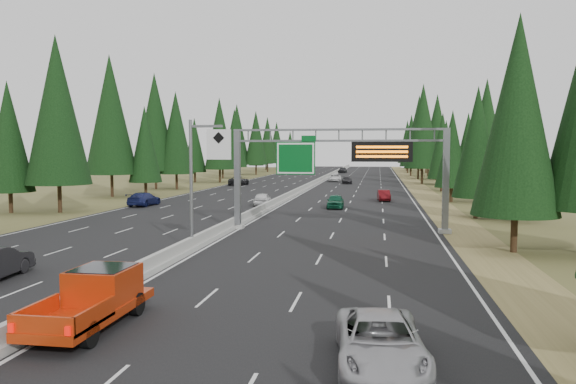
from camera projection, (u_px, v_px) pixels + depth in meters
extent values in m
cube|color=black|center=(306.00, 190.00, 88.61)|extent=(32.00, 260.00, 0.08)
cube|color=olive|center=(421.00, 191.00, 85.78)|extent=(3.60, 260.00, 0.06)
cube|color=brown|center=(198.00, 189.00, 91.43)|extent=(3.60, 260.00, 0.06)
cube|color=#969590|center=(306.00, 189.00, 88.59)|extent=(0.70, 260.00, 0.30)
cube|color=#969590|center=(306.00, 186.00, 88.56)|extent=(0.30, 260.00, 0.60)
cube|color=slate|center=(237.00, 179.00, 43.96)|extent=(0.45, 0.45, 7.80)
cube|color=#969590|center=(238.00, 227.00, 44.23)|extent=(0.90, 0.90, 0.30)
cube|color=slate|center=(446.00, 181.00, 41.44)|extent=(0.45, 0.45, 7.80)
cube|color=#969590|center=(445.00, 231.00, 41.72)|extent=(0.90, 0.90, 0.30)
cube|color=slate|center=(339.00, 130.00, 42.42)|extent=(15.85, 0.35, 0.16)
cube|color=slate|center=(339.00, 141.00, 42.48)|extent=(15.85, 0.35, 0.16)
cube|color=#054C19|center=(296.00, 158.00, 42.85)|extent=(3.00, 0.10, 2.50)
cube|color=silver|center=(296.00, 158.00, 42.79)|extent=(2.85, 0.02, 2.35)
cube|color=#054C19|center=(309.00, 139.00, 42.58)|extent=(1.10, 0.10, 0.45)
cube|color=black|center=(382.00, 152.00, 41.73)|extent=(4.50, 0.40, 1.50)
cube|color=orange|center=(382.00, 147.00, 41.49)|extent=(3.80, 0.02, 0.18)
cube|color=orange|center=(382.00, 152.00, 41.52)|extent=(3.80, 0.02, 0.18)
cube|color=orange|center=(382.00, 156.00, 41.54)|extent=(3.80, 0.02, 0.18)
cylinder|color=slate|center=(191.00, 186.00, 34.16)|extent=(0.20, 0.20, 8.00)
cube|color=#969590|center=(192.00, 249.00, 34.45)|extent=(0.50, 0.50, 0.20)
cube|color=slate|center=(206.00, 126.00, 33.73)|extent=(2.00, 0.15, 0.15)
cube|color=silver|center=(219.00, 144.00, 33.57)|extent=(1.50, 0.06, 1.80)
cylinder|color=black|center=(514.00, 234.00, 33.99)|extent=(0.40, 0.40, 2.30)
cone|color=black|center=(518.00, 115.00, 33.46)|extent=(5.17, 5.17, 12.07)
cylinder|color=black|center=(476.00, 208.00, 51.44)|extent=(0.40, 0.40, 1.93)
cone|color=black|center=(477.00, 142.00, 51.00)|extent=(4.35, 4.35, 10.15)
cylinder|color=black|center=(514.00, 210.00, 49.13)|extent=(0.40, 0.40, 2.01)
cone|color=black|center=(516.00, 138.00, 48.67)|extent=(4.53, 4.53, 10.57)
cylinder|color=black|center=(451.00, 195.00, 67.91)|extent=(0.40, 0.40, 1.78)
cone|color=black|center=(452.00, 149.00, 67.50)|extent=(4.00, 4.00, 9.32)
cylinder|color=black|center=(484.00, 193.00, 66.83)|extent=(0.40, 0.40, 2.35)
cone|color=black|center=(486.00, 131.00, 66.29)|extent=(5.29, 5.29, 12.35)
cylinder|color=black|center=(441.00, 185.00, 85.84)|extent=(0.40, 0.40, 1.92)
cone|color=black|center=(442.00, 146.00, 85.40)|extent=(4.33, 4.33, 10.09)
cylinder|color=black|center=(467.00, 185.00, 85.25)|extent=(0.40, 0.40, 1.92)
cone|color=black|center=(468.00, 146.00, 84.81)|extent=(4.31, 4.31, 10.06)
cylinder|color=black|center=(422.00, 176.00, 103.70)|extent=(0.40, 0.40, 2.96)
cone|color=black|center=(423.00, 126.00, 103.02)|extent=(6.65, 6.65, 15.52)
cylinder|color=black|center=(445.00, 180.00, 100.51)|extent=(0.40, 0.40, 1.87)
cone|color=black|center=(446.00, 147.00, 100.08)|extent=(4.21, 4.21, 9.82)
cylinder|color=black|center=(418.00, 172.00, 122.10)|extent=(0.40, 0.40, 2.91)
cone|color=black|center=(419.00, 131.00, 121.43)|extent=(6.55, 6.55, 15.28)
cylinder|color=black|center=(436.00, 173.00, 119.74)|extent=(0.40, 0.40, 2.91)
cone|color=black|center=(437.00, 130.00, 119.07)|extent=(6.55, 6.55, 15.29)
cylinder|color=black|center=(411.00, 171.00, 136.54)|extent=(0.40, 0.40, 2.39)
cone|color=black|center=(411.00, 140.00, 135.99)|extent=(5.39, 5.39, 12.57)
cylinder|color=black|center=(428.00, 172.00, 136.27)|extent=(0.40, 0.40, 2.28)
cone|color=black|center=(428.00, 142.00, 135.75)|extent=(5.12, 5.12, 11.95)
cylinder|color=black|center=(408.00, 170.00, 154.22)|extent=(0.40, 0.40, 1.94)
cone|color=black|center=(408.00, 148.00, 153.77)|extent=(4.37, 4.37, 10.20)
cylinder|color=black|center=(426.00, 168.00, 154.69)|extent=(0.40, 0.40, 2.71)
cone|color=black|center=(427.00, 137.00, 154.07)|extent=(6.10, 6.10, 14.23)
cylinder|color=black|center=(407.00, 167.00, 171.35)|extent=(0.40, 0.40, 2.47)
cone|color=black|center=(407.00, 142.00, 170.78)|extent=(5.56, 5.56, 12.98)
cylinder|color=black|center=(420.00, 167.00, 171.06)|extent=(0.40, 0.40, 2.68)
cone|color=black|center=(421.00, 139.00, 170.44)|extent=(6.04, 6.04, 14.08)
cylinder|color=black|center=(406.00, 166.00, 190.85)|extent=(0.40, 0.40, 2.11)
cone|color=black|center=(406.00, 146.00, 190.37)|extent=(4.74, 4.74, 11.07)
cylinder|color=black|center=(415.00, 166.00, 191.39)|extent=(0.40, 0.40, 1.97)
cone|color=black|center=(415.00, 148.00, 190.94)|extent=(4.42, 4.42, 10.32)
cylinder|color=black|center=(60.00, 198.00, 56.34)|extent=(0.40, 0.40, 2.83)
cone|color=black|center=(57.00, 110.00, 55.68)|extent=(6.37, 6.37, 14.87)
cylinder|color=black|center=(11.00, 202.00, 55.97)|extent=(0.40, 0.40, 2.10)
cone|color=black|center=(8.00, 136.00, 55.49)|extent=(4.73, 4.73, 11.04)
cylinder|color=black|center=(146.00, 189.00, 75.83)|extent=(0.40, 0.40, 1.96)
cone|color=black|center=(145.00, 144.00, 75.38)|extent=(4.40, 4.40, 10.27)
cylinder|color=black|center=(112.00, 186.00, 75.45)|extent=(0.40, 0.40, 3.04)
cone|color=black|center=(110.00, 115.00, 74.75)|extent=(6.84, 6.84, 15.95)
cylinder|color=black|center=(177.00, 182.00, 89.96)|extent=(0.40, 0.40, 2.51)
cone|color=black|center=(176.00, 133.00, 89.38)|extent=(5.64, 5.64, 13.15)
cylinder|color=black|center=(156.00, 180.00, 90.44)|extent=(0.40, 0.40, 2.98)
cone|color=black|center=(155.00, 122.00, 89.75)|extent=(6.70, 6.70, 15.64)
cylinder|color=black|center=(220.00, 176.00, 108.54)|extent=(0.40, 0.40, 2.63)
cone|color=black|center=(220.00, 133.00, 107.94)|extent=(5.91, 5.91, 13.78)
cylinder|color=black|center=(195.00, 177.00, 110.07)|extent=(0.40, 0.40, 2.02)
cone|color=black|center=(195.00, 145.00, 109.61)|extent=(4.54, 4.54, 10.59)
cylinder|color=black|center=(235.00, 172.00, 127.27)|extent=(0.40, 0.40, 2.51)
cone|color=black|center=(235.00, 138.00, 126.69)|extent=(5.64, 5.64, 13.16)
cylinder|color=black|center=(223.00, 174.00, 125.85)|extent=(0.40, 0.40, 2.02)
cone|color=black|center=(223.00, 146.00, 125.39)|extent=(4.54, 4.54, 10.60)
cylinder|color=black|center=(256.00, 170.00, 143.66)|extent=(0.40, 0.40, 2.62)
cone|color=black|center=(256.00, 138.00, 143.06)|extent=(5.90, 5.90, 13.77)
cylinder|color=black|center=(237.00, 169.00, 144.55)|extent=(0.40, 0.40, 2.91)
cone|color=black|center=(237.00, 134.00, 143.88)|extent=(6.55, 6.55, 15.29)
cylinder|color=black|center=(268.00, 168.00, 162.64)|extent=(0.40, 0.40, 2.55)
cone|color=black|center=(267.00, 140.00, 162.06)|extent=(5.74, 5.74, 13.38)
cylinder|color=black|center=(256.00, 169.00, 162.87)|extent=(0.40, 0.40, 1.89)
cone|color=black|center=(256.00, 148.00, 162.43)|extent=(4.26, 4.26, 9.94)
cylinder|color=black|center=(277.00, 166.00, 178.31)|extent=(0.40, 0.40, 2.45)
cone|color=black|center=(277.00, 142.00, 177.75)|extent=(5.52, 5.52, 12.89)
cylinder|color=black|center=(266.00, 167.00, 180.58)|extent=(0.40, 0.40, 1.98)
cone|color=black|center=(266.00, 148.00, 180.13)|extent=(4.45, 4.45, 10.39)
cylinder|color=black|center=(290.00, 165.00, 196.79)|extent=(0.40, 0.40, 2.09)
cone|color=black|center=(290.00, 147.00, 196.31)|extent=(4.69, 4.69, 10.95)
cylinder|color=black|center=(279.00, 166.00, 196.00)|extent=(0.40, 0.40, 2.01)
cone|color=black|center=(279.00, 148.00, 195.54)|extent=(4.52, 4.52, 10.54)
imported|color=#A5A4A9|center=(380.00, 342.00, 15.86)|extent=(2.89, 5.47, 1.47)
cylinder|color=black|center=(35.00, 331.00, 17.73)|extent=(0.32, 0.85, 0.85)
cylinder|color=black|center=(89.00, 334.00, 17.44)|extent=(0.32, 0.85, 0.85)
cylinder|color=black|center=(91.00, 302.00, 21.19)|extent=(0.32, 0.85, 0.85)
cylinder|color=black|center=(137.00, 304.00, 20.91)|extent=(0.32, 0.85, 0.85)
cube|color=#B62D0B|center=(91.00, 312.00, 19.36)|extent=(2.13, 5.97, 0.32)
cube|color=#B62D0B|center=(104.00, 284.00, 20.25)|extent=(2.02, 2.34, 1.17)
cube|color=black|center=(103.00, 275.00, 20.22)|extent=(1.81, 2.02, 0.59)
cube|color=#B62D0B|center=(36.00, 313.00, 17.92)|extent=(0.11, 2.56, 0.64)
cube|color=#B62D0B|center=(95.00, 316.00, 17.60)|extent=(0.11, 2.56, 0.64)
cube|color=#B62D0B|center=(41.00, 327.00, 16.50)|extent=(2.13, 0.11, 0.64)
imported|color=#114E34|center=(335.00, 201.00, 59.91)|extent=(1.90, 4.41, 1.48)
imported|color=#600D12|center=(384.00, 195.00, 68.60)|extent=(1.69, 4.07, 1.31)
imported|color=black|center=(347.00, 180.00, 104.08)|extent=(2.19, 4.54, 1.27)
imported|color=silver|center=(335.00, 178.00, 111.62)|extent=(2.85, 5.51, 1.49)
imported|color=black|center=(343.00, 170.00, 154.99)|extent=(2.34, 4.87, 1.60)
imported|color=navy|center=(144.00, 199.00, 62.41)|extent=(2.33, 5.28, 1.51)
imported|color=silver|center=(262.00, 199.00, 62.59)|extent=(2.08, 4.41, 1.46)
imported|color=black|center=(239.00, 181.00, 99.91)|extent=(2.74, 5.76, 1.59)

